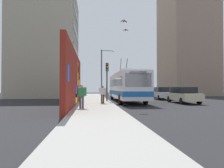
{
  "coord_description": "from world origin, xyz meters",
  "views": [
    {
      "loc": [
        -20.98,
        1.94,
        1.54
      ],
      "look_at": [
        -0.98,
        -0.13,
        1.89
      ],
      "focal_mm": 31.97,
      "sensor_mm": 36.0,
      "label": 1
    }
  ],
  "objects_px": {
    "parked_car_silver": "(161,93)",
    "street_lamp": "(103,70)",
    "city_bus": "(126,86)",
    "parked_car_dark_gray": "(138,91)",
    "traffic_light": "(107,75)",
    "pedestrian_near_wall": "(82,94)",
    "parked_car_black": "(148,92)",
    "pedestrian_at_curb": "(103,93)",
    "parked_car_champagne": "(183,95)"
  },
  "relations": [
    {
      "from": "parked_car_champagne",
      "to": "parked_car_silver",
      "type": "height_order",
      "value": "same"
    },
    {
      "from": "city_bus",
      "to": "traffic_light",
      "type": "bearing_deg",
      "value": 116.21
    },
    {
      "from": "street_lamp",
      "to": "parked_car_champagne",
      "type": "bearing_deg",
      "value": -145.66
    },
    {
      "from": "city_bus",
      "to": "street_lamp",
      "type": "height_order",
      "value": "street_lamp"
    },
    {
      "from": "parked_car_dark_gray",
      "to": "pedestrian_near_wall",
      "type": "relative_size",
      "value": 2.6
    },
    {
      "from": "pedestrian_near_wall",
      "to": "street_lamp",
      "type": "xyz_separation_m",
      "value": [
        15.83,
        -2.36,
        3.08
      ]
    },
    {
      "from": "parked_car_silver",
      "to": "parked_car_dark_gray",
      "type": "distance_m",
      "value": 12.48
    },
    {
      "from": "street_lamp",
      "to": "parked_car_silver",
      "type": "bearing_deg",
      "value": -121.42
    },
    {
      "from": "city_bus",
      "to": "parked_car_black",
      "type": "bearing_deg",
      "value": -28.21
    },
    {
      "from": "parked_car_champagne",
      "to": "pedestrian_at_curb",
      "type": "bearing_deg",
      "value": 99.23
    },
    {
      "from": "pedestrian_near_wall",
      "to": "pedestrian_at_curb",
      "type": "bearing_deg",
      "value": -22.47
    },
    {
      "from": "parked_car_champagne",
      "to": "pedestrian_at_curb",
      "type": "xyz_separation_m",
      "value": [
        -1.29,
        7.96,
        0.22
      ]
    },
    {
      "from": "parked_car_dark_gray",
      "to": "traffic_light",
      "type": "bearing_deg",
      "value": 156.7
    },
    {
      "from": "parked_car_black",
      "to": "traffic_light",
      "type": "xyz_separation_m",
      "value": [
        -10.75,
        7.35,
        1.97
      ]
    },
    {
      "from": "parked_car_silver",
      "to": "street_lamp",
      "type": "relative_size",
      "value": 0.66
    },
    {
      "from": "parked_car_champagne",
      "to": "parked_car_silver",
      "type": "bearing_deg",
      "value": -0.0
    },
    {
      "from": "pedestrian_near_wall",
      "to": "traffic_light",
      "type": "height_order",
      "value": "traffic_light"
    },
    {
      "from": "parked_car_silver",
      "to": "parked_car_black",
      "type": "bearing_deg",
      "value": 0.0
    },
    {
      "from": "pedestrian_at_curb",
      "to": "pedestrian_near_wall",
      "type": "distance_m",
      "value": 4.28
    },
    {
      "from": "pedestrian_near_wall",
      "to": "city_bus",
      "type": "bearing_deg",
      "value": -29.14
    },
    {
      "from": "pedestrian_near_wall",
      "to": "street_lamp",
      "type": "bearing_deg",
      "value": -8.49
    },
    {
      "from": "parked_car_silver",
      "to": "pedestrian_at_curb",
      "type": "bearing_deg",
      "value": 133.14
    },
    {
      "from": "parked_car_silver",
      "to": "pedestrian_near_wall",
      "type": "distance_m",
      "value": 14.91
    },
    {
      "from": "parked_car_black",
      "to": "street_lamp",
      "type": "relative_size",
      "value": 0.63
    },
    {
      "from": "pedestrian_at_curb",
      "to": "street_lamp",
      "type": "xyz_separation_m",
      "value": [
        11.88,
        -0.73,
        3.11
      ]
    },
    {
      "from": "city_bus",
      "to": "parked_car_champagne",
      "type": "height_order",
      "value": "city_bus"
    },
    {
      "from": "parked_car_silver",
      "to": "pedestrian_near_wall",
      "type": "relative_size",
      "value": 2.87
    },
    {
      "from": "pedestrian_at_curb",
      "to": "pedestrian_near_wall",
      "type": "height_order",
      "value": "pedestrian_near_wall"
    },
    {
      "from": "parked_car_champagne",
      "to": "parked_car_black",
      "type": "distance_m",
      "value": 12.33
    },
    {
      "from": "parked_car_black",
      "to": "parked_car_champagne",
      "type": "bearing_deg",
      "value": -180.0
    },
    {
      "from": "parked_car_champagne",
      "to": "street_lamp",
      "type": "relative_size",
      "value": 0.64
    },
    {
      "from": "parked_car_champagne",
      "to": "street_lamp",
      "type": "height_order",
      "value": "street_lamp"
    },
    {
      "from": "traffic_light",
      "to": "street_lamp",
      "type": "relative_size",
      "value": 0.56
    },
    {
      "from": "parked_car_champagne",
      "to": "parked_car_dark_gray",
      "type": "bearing_deg",
      "value": 0.0
    },
    {
      "from": "parked_car_silver",
      "to": "traffic_light",
      "type": "distance_m",
      "value": 8.88
    },
    {
      "from": "street_lamp",
      "to": "traffic_light",
      "type": "bearing_deg",
      "value": 179.26
    },
    {
      "from": "parked_car_black",
      "to": "street_lamp",
      "type": "xyz_separation_m",
      "value": [
        -1.75,
        7.23,
        3.33
      ]
    },
    {
      "from": "pedestrian_at_curb",
      "to": "traffic_light",
      "type": "relative_size",
      "value": 0.4
    },
    {
      "from": "parked_car_silver",
      "to": "street_lamp",
      "type": "distance_m",
      "value": 9.11
    },
    {
      "from": "pedestrian_at_curb",
      "to": "city_bus",
      "type": "bearing_deg",
      "value": -35.08
    },
    {
      "from": "parked_car_black",
      "to": "pedestrian_near_wall",
      "type": "distance_m",
      "value": 20.03
    },
    {
      "from": "parked_car_champagne",
      "to": "street_lamp",
      "type": "xyz_separation_m",
      "value": [
        10.59,
        7.23,
        3.33
      ]
    },
    {
      "from": "city_bus",
      "to": "pedestrian_near_wall",
      "type": "bearing_deg",
      "value": 150.86
    },
    {
      "from": "parked_car_black",
      "to": "pedestrian_at_curb",
      "type": "distance_m",
      "value": 15.78
    },
    {
      "from": "parked_car_champagne",
      "to": "parked_car_dark_gray",
      "type": "distance_m",
      "value": 18.65
    },
    {
      "from": "pedestrian_at_curb",
      "to": "street_lamp",
      "type": "relative_size",
      "value": 0.22
    },
    {
      "from": "city_bus",
      "to": "parked_car_silver",
      "type": "distance_m",
      "value": 6.35
    },
    {
      "from": "pedestrian_near_wall",
      "to": "traffic_light",
      "type": "relative_size",
      "value": 0.41
    },
    {
      "from": "city_bus",
      "to": "pedestrian_at_curb",
      "type": "distance_m",
      "value": 4.85
    },
    {
      "from": "city_bus",
      "to": "street_lamp",
      "type": "xyz_separation_m",
      "value": [
        7.95,
        2.03,
        2.44
      ]
    }
  ]
}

